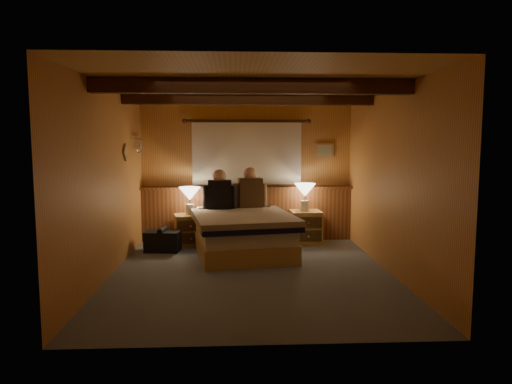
{
  "coord_description": "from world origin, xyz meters",
  "views": [
    {
      "loc": [
        -0.22,
        -5.76,
        1.7
      ],
      "look_at": [
        0.08,
        0.4,
        1.02
      ],
      "focal_mm": 32.0,
      "sensor_mm": 36.0,
      "label": 1
    }
  ],
  "objects": [
    {
      "name": "curtain_window",
      "position": [
        0.0,
        2.03,
        1.52
      ],
      "size": [
        2.18,
        0.09,
        1.11
      ],
      "color": "#452911",
      "rests_on": "wall_back"
    },
    {
      "name": "ceiling",
      "position": [
        0.0,
        0.0,
        2.4
      ],
      "size": [
        4.2,
        4.2,
        0.0
      ],
      "primitive_type": "plane",
      "rotation": [
        3.14,
        0.0,
        0.0
      ],
      "color": "tan",
      "rests_on": "wall_back"
    },
    {
      "name": "person_right",
      "position": [
        0.05,
        1.74,
        0.89
      ],
      "size": [
        0.56,
        0.28,
        0.69
      ],
      "rotation": [
        0.0,
        0.0,
        0.16
      ],
      "color": "#45301B",
      "rests_on": "bed"
    },
    {
      "name": "wall_back",
      "position": [
        0.0,
        2.1,
        1.2
      ],
      "size": [
        3.6,
        0.0,
        3.6
      ],
      "primitive_type": "plane",
      "rotation": [
        1.57,
        0.0,
        0.0
      ],
      "color": "gold",
      "rests_on": "floor"
    },
    {
      "name": "duffel_bag",
      "position": [
        -1.34,
        1.28,
        0.17
      ],
      "size": [
        0.56,
        0.38,
        0.38
      ],
      "rotation": [
        0.0,
        0.0,
        -0.12
      ],
      "color": "black",
      "rests_on": "floor"
    },
    {
      "name": "floor",
      "position": [
        0.0,
        0.0,
        0.0
      ],
      "size": [
        4.2,
        4.2,
        0.0
      ],
      "primitive_type": "plane",
      "color": "#515861",
      "rests_on": "ground"
    },
    {
      "name": "nightstand_right",
      "position": [
        0.98,
        1.75,
        0.27
      ],
      "size": [
        0.52,
        0.47,
        0.55
      ],
      "rotation": [
        0.0,
        0.0,
        0.04
      ],
      "color": "tan",
      "rests_on": "floor"
    },
    {
      "name": "lamp_left",
      "position": [
        -0.95,
        1.67,
        0.83
      ],
      "size": [
        0.35,
        0.35,
        0.46
      ],
      "color": "silver",
      "rests_on": "nightstand_left"
    },
    {
      "name": "person_left",
      "position": [
        -0.46,
        1.58,
        0.89
      ],
      "size": [
        0.55,
        0.24,
        0.67
      ],
      "rotation": [
        0.0,
        0.0,
        0.06
      ],
      "color": "black",
      "rests_on": "bed"
    },
    {
      "name": "wall_front",
      "position": [
        0.0,
        -2.1,
        1.2
      ],
      "size": [
        3.6,
        0.0,
        3.6
      ],
      "primitive_type": "plane",
      "rotation": [
        -1.57,
        0.0,
        0.0
      ],
      "color": "gold",
      "rests_on": "floor"
    },
    {
      "name": "coat_rail",
      "position": [
        -1.72,
        1.58,
        1.67
      ],
      "size": [
        0.05,
        0.55,
        0.24
      ],
      "color": "silver",
      "rests_on": "wall_left"
    },
    {
      "name": "lamp_right",
      "position": [
        0.96,
        1.74,
        0.87
      ],
      "size": [
        0.35,
        0.35,
        0.46
      ],
      "color": "silver",
      "rests_on": "nightstand_right"
    },
    {
      "name": "wall_right",
      "position": [
        1.8,
        0.0,
        1.2
      ],
      "size": [
        0.0,
        4.2,
        4.2
      ],
      "primitive_type": "plane",
      "rotation": [
        1.57,
        0.0,
        -1.57
      ],
      "color": "gold",
      "rests_on": "floor"
    },
    {
      "name": "wainscot",
      "position": [
        0.0,
        2.04,
        0.49
      ],
      "size": [
        3.6,
        0.23,
        0.94
      ],
      "color": "brown",
      "rests_on": "wall_back"
    },
    {
      "name": "bed",
      "position": [
        -0.1,
        1.08,
        0.32
      ],
      "size": [
        1.69,
        2.03,
        0.62
      ],
      "rotation": [
        0.0,
        0.0,
        0.17
      ],
      "color": "tan",
      "rests_on": "floor"
    },
    {
      "name": "ceiling_beams",
      "position": [
        0.0,
        0.15,
        2.31
      ],
      "size": [
        3.6,
        1.65,
        0.16
      ],
      "color": "#452911",
      "rests_on": "ceiling"
    },
    {
      "name": "wall_left",
      "position": [
        -1.8,
        0.0,
        1.2
      ],
      "size": [
        0.0,
        4.2,
        4.2
      ],
      "primitive_type": "plane",
      "rotation": [
        1.57,
        0.0,
        1.57
      ],
      "color": "gold",
      "rests_on": "floor"
    },
    {
      "name": "framed_print",
      "position": [
        1.35,
        2.08,
        1.55
      ],
      "size": [
        0.3,
        0.04,
        0.25
      ],
      "color": "tan",
      "rests_on": "wall_back"
    },
    {
      "name": "nightstand_left",
      "position": [
        -0.96,
        1.69,
        0.26
      ],
      "size": [
        0.54,
        0.51,
        0.51
      ],
      "rotation": [
        0.0,
        0.0,
        0.21
      ],
      "color": "tan",
      "rests_on": "floor"
    }
  ]
}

